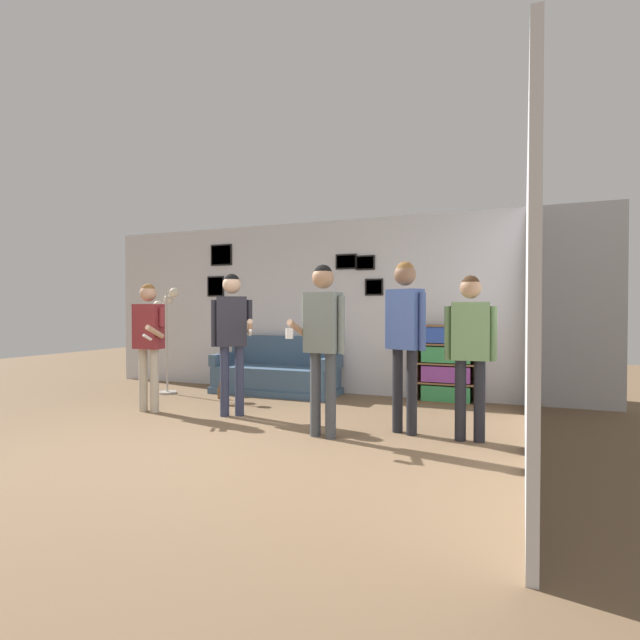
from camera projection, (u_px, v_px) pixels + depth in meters
name	position (u px, v px, depth m)	size (l,w,h in m)	color
ground_plane	(182.00, 453.00, 4.54)	(20.00, 20.00, 0.00)	brown
wall_back	(327.00, 306.00, 7.88)	(8.18, 0.08, 2.70)	silver
wall_right	(529.00, 305.00, 5.07)	(0.06, 6.01, 2.70)	silver
couch	(277.00, 375.00, 7.77)	(1.96, 0.80, 0.88)	#3D5670
bookshelf	(447.00, 364.00, 6.98)	(0.82, 0.30, 1.09)	brown
floor_lamp	(167.00, 319.00, 7.73)	(0.36, 0.39, 1.64)	#ADA89E
person_player_foreground_left	(148.00, 333.00, 6.35)	(0.50, 0.44, 1.64)	#B7AD99
person_player_foreground_center	(232.00, 328.00, 6.09)	(0.60, 0.38, 1.74)	#2D334C
person_watcher_holding_cup	(323.00, 330.00, 5.06)	(0.54, 0.42, 1.76)	#3D4247
person_spectator_near_bookshelf	(405.00, 326.00, 5.22)	(0.47, 0.32, 1.81)	black
person_spectator_far_right	(470.00, 340.00, 4.91)	(0.50, 0.23, 1.64)	black
bottle_on_floor	(220.00, 392.00, 7.30)	(0.07, 0.07, 0.24)	brown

